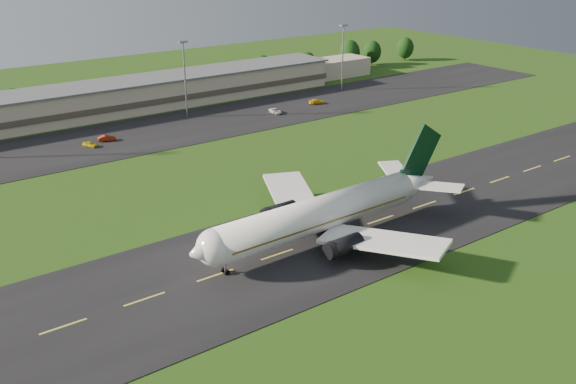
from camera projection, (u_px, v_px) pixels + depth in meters
ground at (381, 220)px, 110.81m from camera, size 360.00×360.00×0.00m
taxiway at (381, 220)px, 110.79m from camera, size 220.00×30.00×0.10m
apron at (185, 127)px, 164.63m from camera, size 260.00×30.00×0.10m
airliner at (322, 214)px, 101.87m from camera, size 51.26×42.17×15.57m
terminal at (164, 91)px, 184.76m from camera, size 145.00×16.00×8.40m
light_mast_centre at (184, 70)px, 168.63m from camera, size 2.40×1.20×20.35m
light_mast_east at (343, 50)px, 198.83m from camera, size 2.40×1.20×20.35m
tree_line at (224, 72)px, 205.80m from camera, size 192.38×9.42×10.45m
service_vehicle_a at (90, 144)px, 148.56m from camera, size 3.20×3.91×1.25m
service_vehicle_b at (107, 138)px, 152.77m from camera, size 4.35×2.46×1.36m
service_vehicle_c at (275, 111)px, 176.48m from camera, size 2.57×4.82×1.29m
service_vehicle_d at (317, 102)px, 186.22m from camera, size 4.96×3.08×1.34m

